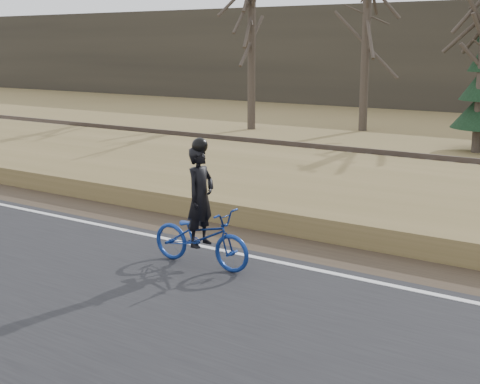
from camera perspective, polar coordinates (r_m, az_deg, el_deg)
The scene contains 7 objects.
ground at distance 10.28m, azimuth 13.94°, elevation -8.74°, with size 120.00×120.00×0.00m, color olive.
road at distance 8.14m, azimuth 7.60°, elevation -14.07°, with size 120.00×6.00×0.06m, color black.
edge_line at distance 10.43m, azimuth 14.35°, elevation -8.06°, with size 120.00×0.12×0.01m, color silver.
shoulder at distance 11.34m, azimuth 16.08°, elevation -6.72°, with size 120.00×1.60×0.04m, color #473A2B.
cyclist at distance 11.01m, azimuth -3.36°, elevation -2.94°, with size 1.89×0.69×2.14m.
bare_tree_far_left at distance 29.46m, azimuth 1.00°, elevation 12.74°, with size 0.36×0.36×7.60m, color #453C32.
bare_tree_left at distance 29.40m, azimuth 10.71°, elevation 12.92°, with size 0.36×0.36×7.99m, color #453C32.
Camera 1 is at (3.18, -9.06, 3.65)m, focal length 50.00 mm.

